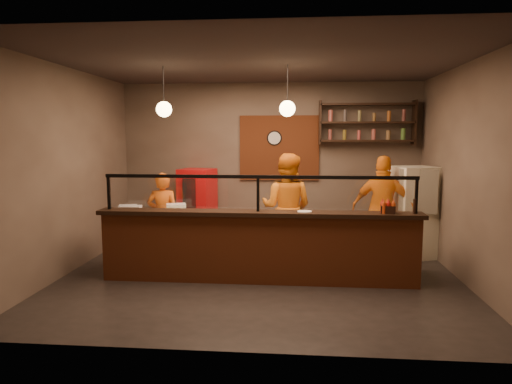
# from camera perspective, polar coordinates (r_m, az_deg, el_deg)

# --- Properties ---
(floor) EXTENTS (6.00, 6.00, 0.00)m
(floor) POSITION_cam_1_polar(r_m,az_deg,el_deg) (7.13, 0.46, -10.46)
(floor) COLOR black
(floor) RESTS_ON ground
(ceiling) EXTENTS (6.00, 6.00, 0.00)m
(ceiling) POSITION_cam_1_polar(r_m,az_deg,el_deg) (6.88, 0.49, 15.87)
(ceiling) COLOR #352C29
(ceiling) RESTS_ON wall_back
(wall_back) EXTENTS (6.00, 0.00, 6.00)m
(wall_back) POSITION_cam_1_polar(r_m,az_deg,el_deg) (9.31, 1.70, 3.68)
(wall_back) COLOR #6E5F50
(wall_back) RESTS_ON floor
(wall_left) EXTENTS (0.00, 5.00, 5.00)m
(wall_left) POSITION_cam_1_polar(r_m,az_deg,el_deg) (7.67, -22.51, 2.44)
(wall_left) COLOR #6E5F50
(wall_left) RESTS_ON floor
(wall_right) EXTENTS (0.00, 5.00, 5.00)m
(wall_right) POSITION_cam_1_polar(r_m,az_deg,el_deg) (7.23, 24.92, 2.08)
(wall_right) COLOR #6E5F50
(wall_right) RESTS_ON floor
(wall_front) EXTENTS (6.00, 0.00, 6.00)m
(wall_front) POSITION_cam_1_polar(r_m,az_deg,el_deg) (4.35, -2.15, -0.13)
(wall_front) COLOR #6E5F50
(wall_front) RESTS_ON floor
(brick_patch) EXTENTS (1.60, 0.04, 1.30)m
(brick_patch) POSITION_cam_1_polar(r_m,az_deg,el_deg) (9.26, 2.94, 5.51)
(brick_patch) COLOR brown
(brick_patch) RESTS_ON wall_back
(service_counter) EXTENTS (4.60, 0.25, 1.00)m
(service_counter) POSITION_cam_1_polar(r_m,az_deg,el_deg) (6.70, 0.26, -7.15)
(service_counter) COLOR brown
(service_counter) RESTS_ON floor
(counter_ledge) EXTENTS (4.70, 0.37, 0.06)m
(counter_ledge) POSITION_cam_1_polar(r_m,az_deg,el_deg) (6.60, 0.26, -2.68)
(counter_ledge) COLOR black
(counter_ledge) RESTS_ON service_counter
(worktop_cabinet) EXTENTS (4.60, 0.75, 0.85)m
(worktop_cabinet) POSITION_cam_1_polar(r_m,az_deg,el_deg) (7.21, 0.59, -6.76)
(worktop_cabinet) COLOR gray
(worktop_cabinet) RESTS_ON floor
(worktop) EXTENTS (4.60, 0.75, 0.05)m
(worktop) POSITION_cam_1_polar(r_m,az_deg,el_deg) (7.11, 0.59, -3.23)
(worktop) COLOR white
(worktop) RESTS_ON worktop_cabinet
(sneeze_guard) EXTENTS (4.50, 0.05, 0.52)m
(sneeze_guard) POSITION_cam_1_polar(r_m,az_deg,el_deg) (6.55, 0.26, 0.26)
(sneeze_guard) COLOR white
(sneeze_guard) RESTS_ON counter_ledge
(wall_shelving) EXTENTS (1.84, 0.28, 0.85)m
(wall_shelving) POSITION_cam_1_polar(r_m,az_deg,el_deg) (9.20, 13.68, 8.43)
(wall_shelving) COLOR black
(wall_shelving) RESTS_ON wall_back
(wall_clock) EXTENTS (0.30, 0.04, 0.30)m
(wall_clock) POSITION_cam_1_polar(r_m,az_deg,el_deg) (9.25, 2.32, 6.76)
(wall_clock) COLOR black
(wall_clock) RESTS_ON wall_back
(pendant_left) EXTENTS (0.24, 0.24, 0.77)m
(pendant_left) POSITION_cam_1_polar(r_m,az_deg,el_deg) (7.28, -11.43, 10.12)
(pendant_left) COLOR black
(pendant_left) RESTS_ON ceiling
(pendant_right) EXTENTS (0.24, 0.24, 0.77)m
(pendant_right) POSITION_cam_1_polar(r_m,az_deg,el_deg) (6.99, 3.94, 10.37)
(pendant_right) COLOR black
(pendant_right) RESTS_ON ceiling
(cook_left) EXTENTS (0.57, 0.40, 1.52)m
(cook_left) POSITION_cam_1_polar(r_m,az_deg,el_deg) (8.07, -11.53, -2.99)
(cook_left) COLOR #D05B13
(cook_left) RESTS_ON floor
(cook_mid) EXTENTS (1.05, 0.91, 1.85)m
(cook_mid) POSITION_cam_1_polar(r_m,az_deg,el_deg) (7.78, 3.83, -1.98)
(cook_mid) COLOR orange
(cook_mid) RESTS_ON floor
(cook_right) EXTENTS (1.14, 0.69, 1.81)m
(cook_right) POSITION_cam_1_polar(r_m,az_deg,el_deg) (8.16, 15.64, -1.95)
(cook_right) COLOR orange
(cook_right) RESTS_ON floor
(fridge) EXTENTS (0.83, 0.80, 1.61)m
(fridge) POSITION_cam_1_polar(r_m,az_deg,el_deg) (8.51, 18.99, -2.40)
(fridge) COLOR #ECE9C8
(fridge) RESTS_ON floor
(red_cooler) EXTENTS (0.75, 0.71, 1.49)m
(red_cooler) POSITION_cam_1_polar(r_m,az_deg,el_deg) (9.25, -7.32, -1.73)
(red_cooler) COLOR red
(red_cooler) RESTS_ON floor
(pizza_dough) EXTENTS (0.57, 0.57, 0.01)m
(pizza_dough) POSITION_cam_1_polar(r_m,az_deg,el_deg) (7.15, 2.26, -2.92)
(pizza_dough) COLOR #EFEACB
(pizza_dough) RESTS_ON worktop
(prep_tub_a) EXTENTS (0.32, 0.29, 0.14)m
(prep_tub_a) POSITION_cam_1_polar(r_m,az_deg,el_deg) (7.61, -15.74, -2.10)
(prep_tub_a) COLOR silver
(prep_tub_a) RESTS_ON worktop
(prep_tub_b) EXTENTS (0.36, 0.32, 0.15)m
(prep_tub_b) POSITION_cam_1_polar(r_m,az_deg,el_deg) (7.48, -9.95, -2.05)
(prep_tub_b) COLOR white
(prep_tub_b) RESTS_ON worktop
(prep_tub_c) EXTENTS (0.31, 0.26, 0.14)m
(prep_tub_c) POSITION_cam_1_polar(r_m,az_deg,el_deg) (7.49, -15.26, -2.21)
(prep_tub_c) COLOR white
(prep_tub_c) RESTS_ON worktop
(rolling_pin) EXTENTS (0.33, 0.24, 0.06)m
(rolling_pin) POSITION_cam_1_polar(r_m,az_deg,el_deg) (7.29, -10.24, -2.65)
(rolling_pin) COLOR yellow
(rolling_pin) RESTS_ON worktop
(condiment_caddy) EXTENTS (0.22, 0.18, 0.11)m
(condiment_caddy) POSITION_cam_1_polar(r_m,az_deg,el_deg) (6.68, 16.16, -2.10)
(condiment_caddy) COLOR black
(condiment_caddy) RESTS_ON counter_ledge
(pepper_mill) EXTENTS (0.05, 0.05, 0.21)m
(pepper_mill) POSITION_cam_1_polar(r_m,az_deg,el_deg) (6.75, 19.22, -1.70)
(pepper_mill) COLOR black
(pepper_mill) RESTS_ON counter_ledge
(small_plate) EXTENTS (0.27, 0.27, 0.01)m
(small_plate) POSITION_cam_1_polar(r_m,az_deg,el_deg) (6.56, 6.09, -2.45)
(small_plate) COLOR white
(small_plate) RESTS_ON counter_ledge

